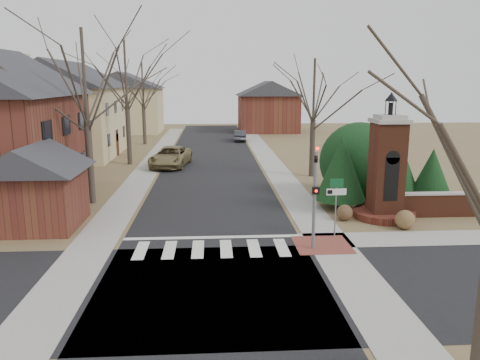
{
  "coord_description": "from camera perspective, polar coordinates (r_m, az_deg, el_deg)",
  "views": [
    {
      "loc": [
        0.05,
        -18.09,
        7.03
      ],
      "look_at": [
        1.51,
        6.0,
        1.89
      ],
      "focal_mm": 35.0,
      "sensor_mm": 36.0,
      "label": 1
    }
  ],
  "objects": [
    {
      "name": "sidewalk_left",
      "position": [
        41.03,
        -10.77,
        1.95
      ],
      "size": [
        2.0,
        60.0,
        0.02
      ],
      "primitive_type": "cube",
      "color": "gray",
      "rests_on": "ground"
    },
    {
      "name": "sign_post",
      "position": [
        21.44,
        11.63,
        -1.94
      ],
      "size": [
        0.9,
        0.07,
        2.75
      ],
      "color": "slate",
      "rests_on": "ground"
    },
    {
      "name": "ground",
      "position": [
        19.4,
        -3.42,
        -9.24
      ],
      "size": [
        120.0,
        120.0,
        0.0
      ],
      "primitive_type": "plane",
      "color": "brown",
      "rests_on": "ground"
    },
    {
      "name": "dry_shrub_left",
      "position": [
        24.58,
        12.64,
        -3.9
      ],
      "size": [
        0.82,
        0.82,
        0.82
      ],
      "primitive_type": "sphere",
      "color": "brown",
      "rests_on": "ground"
    },
    {
      "name": "dry_shrub_right",
      "position": [
        23.94,
        19.48,
        -4.59
      ],
      "size": [
        0.94,
        0.94,
        0.94
      ],
      "primitive_type": "sphere",
      "color": "brown",
      "rests_on": "ground"
    },
    {
      "name": "traffic_signal_pole",
      "position": [
        19.65,
        9.12,
        -1.21
      ],
      "size": [
        0.28,
        0.41,
        4.5
      ],
      "color": "slate",
      "rests_on": "ground"
    },
    {
      "name": "evergreen_mass",
      "position": [
        29.37,
        14.34,
        2.57
      ],
      "size": [
        4.8,
        4.8,
        4.8
      ],
      "primitive_type": "sphere",
      "color": "black",
      "rests_on": "ground"
    },
    {
      "name": "house_distant_left",
      "position": [
        67.23,
        -13.99,
        9.3
      ],
      "size": [
        10.8,
        8.8,
        8.53
      ],
      "color": "beige",
      "rests_on": "ground"
    },
    {
      "name": "stop_bar",
      "position": [
        21.56,
        -3.44,
        -7.01
      ],
      "size": [
        8.0,
        0.35,
        0.02
      ],
      "primitive_type": "cube",
      "color": "silver",
      "rests_on": "ground"
    },
    {
      "name": "pickup_truck",
      "position": [
        39.48,
        -8.45,
        2.83
      ],
      "size": [
        3.55,
        6.22,
        1.63
      ],
      "primitive_type": "imported",
      "rotation": [
        0.0,
        0.0,
        -0.15
      ],
      "color": "olive",
      "rests_on": "ground"
    },
    {
      "name": "evergreen_far",
      "position": [
        28.65,
        22.36,
        0.79
      ],
      "size": [
        2.4,
        2.4,
        3.3
      ],
      "color": "#473D33",
      "rests_on": "ground"
    },
    {
      "name": "curb_apron",
      "position": [
        20.88,
        9.98,
        -7.81
      ],
      "size": [
        2.4,
        2.4,
        0.02
      ],
      "primitive_type": "cube",
      "color": "brown",
      "rests_on": "ground"
    },
    {
      "name": "sidewalk_right_main",
      "position": [
        41.02,
        3.8,
        2.14
      ],
      "size": [
        2.0,
        60.0,
        0.02
      ],
      "primitive_type": "cube",
      "color": "gray",
      "rests_on": "ground"
    },
    {
      "name": "bare_tree_1",
      "position": [
        40.71,
        -13.81,
        13.09
      ],
      "size": [
        8.4,
        8.4,
        11.64
      ],
      "color": "#473D33",
      "rests_on": "ground"
    },
    {
      "name": "brick_gate_monument",
      "position": [
        25.23,
        17.38,
        0.35
      ],
      "size": [
        3.2,
        3.2,
        6.47
      ],
      "color": "#602D1C",
      "rests_on": "ground"
    },
    {
      "name": "bare_tree_0",
      "position": [
        28.0,
        -18.53,
        12.78
      ],
      "size": [
        8.05,
        8.05,
        11.15
      ],
      "color": "#473D33",
      "rests_on": "ground"
    },
    {
      "name": "bare_tree_3",
      "position": [
        34.89,
        9.04,
        11.31
      ],
      "size": [
        7.0,
        7.0,
        9.7
      ],
      "color": "#473D33",
      "rests_on": "ground"
    },
    {
      "name": "crosswalk_zone",
      "position": [
        20.15,
        -3.43,
        -8.4
      ],
      "size": [
        8.0,
        2.2,
        0.02
      ],
      "primitive_type": "cube",
      "color": "silver",
      "rests_on": "ground"
    },
    {
      "name": "brick_garden_wall",
      "position": [
        27.47,
        26.0,
        -2.63
      ],
      "size": [
        7.5,
        0.5,
        1.3
      ],
      "color": "#602D1C",
      "rests_on": "ground"
    },
    {
      "name": "bare_tree_2",
      "position": [
        53.62,
        -11.82,
        11.77
      ],
      "size": [
        7.35,
        7.35,
        10.19
      ],
      "color": "#473D33",
      "rests_on": "ground"
    },
    {
      "name": "house_distant_right",
      "position": [
        66.64,
        3.42,
        9.09
      ],
      "size": [
        8.8,
        8.8,
        7.3
      ],
      "color": "brown",
      "rests_on": "ground"
    },
    {
      "name": "garage_left",
      "position": [
        24.62,
        -23.75,
        -0.24
      ],
      "size": [
        4.8,
        4.8,
        4.29
      ],
      "color": "brown",
      "rests_on": "ground"
    },
    {
      "name": "distant_car",
      "position": [
        55.77,
        -0.0,
        5.44
      ],
      "size": [
        1.5,
        3.95,
        1.29
      ],
      "primitive_type": "imported",
      "rotation": [
        0.0,
        0.0,
        3.11
      ],
      "color": "#33343A",
      "rests_on": "ground"
    },
    {
      "name": "main_street",
      "position": [
        40.7,
        -3.49,
        2.06
      ],
      "size": [
        8.0,
        70.0,
        0.01
      ],
      "primitive_type": "cube",
      "color": "black",
      "rests_on": "ground"
    },
    {
      "name": "evergreen_near",
      "position": [
        26.51,
        12.24,
        1.46
      ],
      "size": [
        2.8,
        2.8,
        4.1
      ],
      "color": "#473D33",
      "rests_on": "ground"
    },
    {
      "name": "house_stucco_left",
      "position": [
        47.14,
        -20.4,
        8.31
      ],
      "size": [
        9.8,
        12.8,
        9.28
      ],
      "color": "beige",
      "rests_on": "ground"
    },
    {
      "name": "cross_street",
      "position": [
        16.64,
        -3.4,
        -12.97
      ],
      "size": [
        120.0,
        8.0,
        0.01
      ],
      "primitive_type": "cube",
      "color": "black",
      "rests_on": "ground"
    },
    {
      "name": "evergreen_mid",
      "position": [
        28.63,
        18.0,
        2.53
      ],
      "size": [
        3.4,
        3.4,
        4.7
      ],
      "color": "#473D33",
      "rests_on": "ground"
    }
  ]
}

